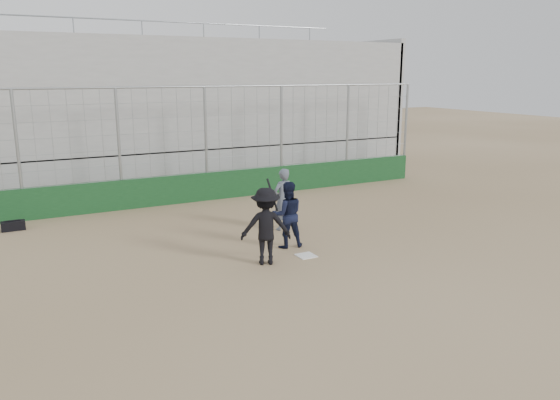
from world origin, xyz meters
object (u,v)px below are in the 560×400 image
batter_at_plate (266,226)px  catcher_crouched (287,226)px  equipment_bag (13,226)px  umpire (283,202)px

batter_at_plate → catcher_crouched: (1.03, 0.84, -0.34)m
batter_at_plate → equipment_bag: bearing=131.6°
catcher_crouched → equipment_bag: catcher_crouched is taller
catcher_crouched → umpire: 1.70m
umpire → batter_at_plate: bearing=41.3°
umpire → equipment_bag: bearing=-39.6°
batter_at_plate → catcher_crouched: 1.37m
catcher_crouched → umpire: (0.69, 1.54, 0.22)m
catcher_crouched → equipment_bag: bearing=141.0°
batter_at_plate → umpire: (1.72, 2.37, -0.12)m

